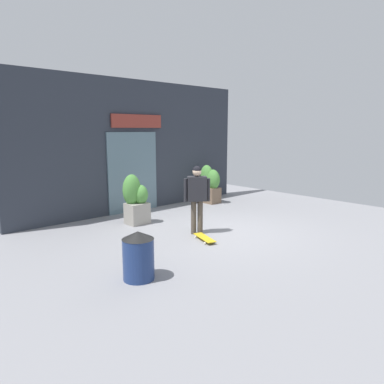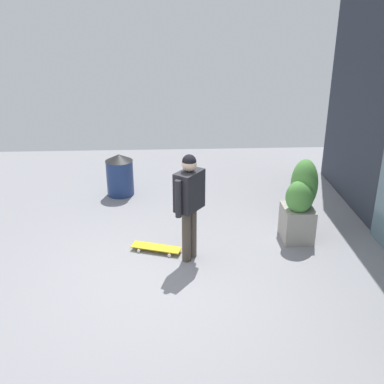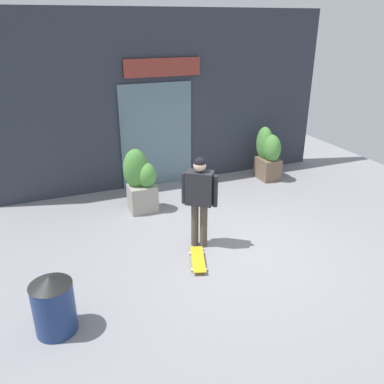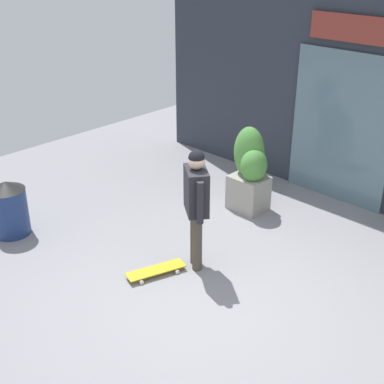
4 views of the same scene
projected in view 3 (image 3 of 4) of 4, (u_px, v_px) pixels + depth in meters
The scene contains 7 objects.
ground_plane at pixel (230, 245), 7.21m from camera, with size 12.00×12.00×0.00m, color gray.
building_facade at pixel (165, 101), 9.37m from camera, with size 8.13×0.31×4.00m.
skateboarder at pixel (199, 193), 6.81m from camera, with size 0.53×0.48×1.66m.
skateboard at pixel (198, 259), 6.67m from camera, with size 0.45×0.81×0.08m.
planter_box_left at pixel (140, 181), 8.30m from camera, with size 0.65×0.54×1.35m.
planter_box_right at pixel (267, 151), 10.01m from camera, with size 0.47×0.81×1.31m.
trash_bin at pixel (53, 304), 5.08m from camera, with size 0.54×0.54×0.84m.
Camera 3 is at (-2.99, -5.52, 3.74)m, focal length 37.43 mm.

